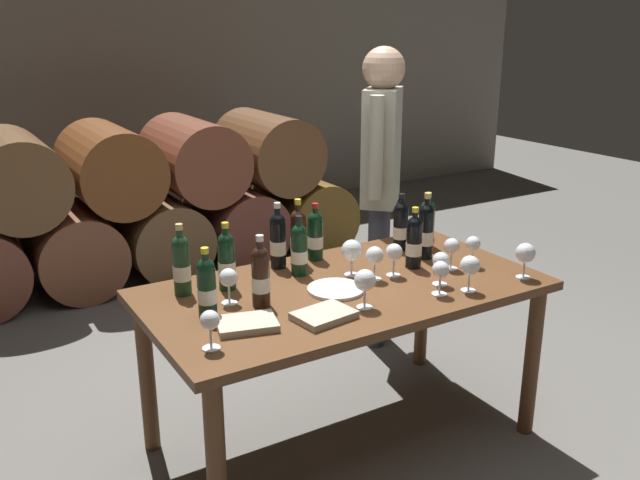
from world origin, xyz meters
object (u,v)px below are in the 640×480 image
Objects in this scene: wine_bottle_6 at (299,249)px; wine_bottle_9 at (414,241)px; wine_bottle_0 at (278,240)px; wine_glass_10 at (441,271)px; wine_bottle_2 at (315,235)px; wine_glass_6 at (441,262)px; wine_bottle_10 at (426,230)px; wine_glass_11 at (228,279)px; tasting_notebook at (247,324)px; serving_plate at (336,289)px; wine_glass_7 at (375,256)px; dining_table at (344,305)px; wine_bottle_4 at (227,261)px; wine_bottle_1 at (181,264)px; wine_glass_8 at (365,281)px; wine_bottle_7 at (298,236)px; wine_glass_0 at (352,251)px; wine_glass_2 at (394,253)px; wine_bottle_3 at (401,226)px; leather_ledger at (324,315)px; wine_bottle_8 at (427,223)px; wine_glass_1 at (452,247)px; wine_bottle_5 at (261,276)px; wine_glass_3 at (473,245)px; wine_glass_5 at (525,254)px; wine_bottle_11 at (206,287)px; wine_glass_9 at (210,322)px; wine_glass_4 at (470,266)px; sommelier_presenting at (381,171)px.

wine_bottle_9 is at bearing -20.63° from wine_bottle_6.
wine_bottle_0 reaches higher than wine_glass_10.
wine_glass_6 is (0.29, -0.56, -0.02)m from wine_bottle_2.
wine_glass_11 is at bearing -178.37° from wine_bottle_10.
tasting_notebook reaches higher than serving_plate.
wine_glass_7 is 0.65m from wine_glass_11.
wine_bottle_4 reaches higher than dining_table.
wine_glass_8 is at bearing -41.91° from wine_bottle_1.
wine_bottle_7 is 0.40m from serving_plate.
wine_glass_0 reaches higher than wine_glass_11.
wine_bottle_0 reaches higher than wine_bottle_9.
wine_bottle_2 is 1.85× the size of wine_glass_11.
wine_bottle_2 is (0.07, 0.36, 0.21)m from dining_table.
wine_bottle_9 is 0.15m from wine_glass_2.
leather_ledger is (-0.75, -0.51, -0.11)m from wine_bottle_3.
wine_bottle_8 reaches higher than wine_glass_10.
wine_glass_6 is at bearing -28.17° from wine_bottle_4.
wine_bottle_2 is 1.14× the size of serving_plate.
wine_bottle_7 reaches higher than wine_bottle_8.
wine_glass_6 is (0.26, -0.29, -0.01)m from wine_glass_0.
wine_glass_1 is at bearing -85.19° from wine_bottle_3.
wine_bottle_9 is 0.15m from wine_bottle_10.
wine_bottle_7 is at bearing 144.04° from wine_bottle_9.
wine_bottle_5 is 1.92× the size of wine_glass_7.
wine_glass_5 is (0.09, -0.23, 0.01)m from wine_glass_3.
wine_glass_6 is at bearing -143.88° from wine_glass_1.
wine_glass_11 is (-1.03, -0.03, -0.03)m from wine_bottle_10.
wine_bottle_11 is at bearing -144.65° from wine_bottle_0.
wine_bottle_6 is at bearing 37.61° from wine_glass_9.
wine_glass_10 is at bearing -17.82° from wine_bottle_11.
wine_glass_9 is (-1.35, -0.16, -0.00)m from wine_glass_3.
wine_glass_2 is at bearing 146.41° from wine_glass_5.
wine_glass_10 is (-0.13, 0.03, -0.01)m from wine_glass_4.
wine_glass_7 is 1.06× the size of wine_glass_9.
wine_glass_10 is at bearing -35.28° from wine_bottle_4.
wine_bottle_4 reaches higher than serving_plate.
wine_glass_2 is 0.95× the size of wine_glass_4.
wine_glass_9 is at bearing 173.58° from leather_ledger.
wine_glass_1 is (0.13, -0.11, -0.02)m from wine_bottle_9.
wine_bottle_11 is at bearing 179.11° from wine_glass_7.
serving_plate is at bearing 175.47° from wine_glass_1.
tasting_notebook is (-0.82, 0.12, -0.09)m from wine_glass_10.
wine_glass_5 is 0.45m from wine_glass_10.
wine_bottle_2 is 0.59m from wine_bottle_8.
wine_glass_5 is at bearing -15.83° from wine_bottle_5.
leather_ledger is at bearing -156.94° from wine_bottle_9.
sommelier_presenting is at bearing 24.23° from wine_bottle_4.
wine_bottle_8 is at bearing 56.88° from wine_glass_6.
tasting_notebook is (-0.14, -0.15, -0.11)m from wine_bottle_5.
tasting_notebook is at bearing 170.60° from wine_glass_4.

